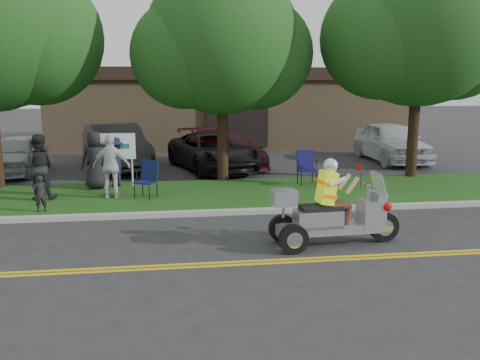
{
  "coord_description": "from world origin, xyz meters",
  "views": [
    {
      "loc": [
        -1.23,
        -9.27,
        3.26
      ],
      "look_at": [
        0.35,
        2.0,
        1.08
      ],
      "focal_mm": 38.0,
      "sensor_mm": 36.0,
      "label": 1
    }
  ],
  "objects": [
    {
      "name": "tree_mid",
      "position": [
        0.55,
        7.23,
        4.43
      ],
      "size": [
        5.88,
        4.8,
        7.05
      ],
      "color": "#332114",
      "rests_on": "ground"
    },
    {
      "name": "lawn_chair_b",
      "position": [
        3.02,
        6.07,
        0.7
      ],
      "size": [
        0.57,
        0.59,
        1.06
      ],
      "rotation": [
        0.0,
        0.0,
        0.01
      ],
      "color": "black",
      "rests_on": "grass_verge"
    },
    {
      "name": "grass_verge",
      "position": [
        0.0,
        5.2,
        0.06
      ],
      "size": [
        60.0,
        4.0,
        0.1
      ],
      "primitive_type": "cube",
      "color": "#244913",
      "rests_on": "ground"
    },
    {
      "name": "lawn_chair_a",
      "position": [
        -1.86,
        4.93,
        0.68
      ],
      "size": [
        0.73,
        0.74,
        1.02
      ],
      "rotation": [
        0.0,
        0.0,
        -0.5
      ],
      "color": "black",
      "rests_on": "grass_verge"
    },
    {
      "name": "parked_car_far_left",
      "position": [
        -6.76,
        9.99,
        0.7
      ],
      "size": [
        1.68,
        4.12,
        1.4
      ],
      "primitive_type": "imported",
      "rotation": [
        0.0,
        0.0,
        0.01
      ],
      "color": "#AEB1B5",
      "rests_on": "ground"
    },
    {
      "name": "spectator_chair_b",
      "position": [
        -3.46,
        6.29,
        0.98
      ],
      "size": [
        0.92,
        0.66,
        1.74
      ],
      "primitive_type": "imported",
      "rotation": [
        0.0,
        0.0,
        3.27
      ],
      "color": "black",
      "rests_on": "grass_verge"
    },
    {
      "name": "commercial_building",
      "position": [
        2.0,
        18.98,
        2.01
      ],
      "size": [
        18.0,
        8.2,
        4.0
      ],
      "color": "#9E7F5B",
      "rests_on": "ground"
    },
    {
      "name": "centerline_near",
      "position": [
        0.0,
        -0.58,
        0.01
      ],
      "size": [
        60.0,
        0.1,
        0.01
      ],
      "primitive_type": "cube",
      "color": "gold",
      "rests_on": "ground"
    },
    {
      "name": "curb",
      "position": [
        0.0,
        3.05,
        0.06
      ],
      "size": [
        60.0,
        0.25,
        0.12
      ],
      "primitive_type": "cube",
      "color": "#A8A89E",
      "rests_on": "ground"
    },
    {
      "name": "spectator_chair_a",
      "position": [
        -2.9,
        6.59,
        0.87
      ],
      "size": [
        1.12,
        0.86,
        1.53
      ],
      "primitive_type": "imported",
      "rotation": [
        0.0,
        0.0,
        3.48
      ],
      "color": "#151A3A",
      "rests_on": "grass_verge"
    },
    {
      "name": "tree_right",
      "position": [
        7.06,
        7.03,
        5.03
      ],
      "size": [
        6.86,
        5.6,
        8.07
      ],
      "color": "#332114",
      "rests_on": "ground"
    },
    {
      "name": "business_sign",
      "position": [
        -2.9,
        6.6,
        1.26
      ],
      "size": [
        1.25,
        0.06,
        1.75
      ],
      "color": "silver",
      "rests_on": "ground"
    },
    {
      "name": "spectator_adult_mid",
      "position": [
        -4.78,
        5.03,
        1.0
      ],
      "size": [
        0.9,
        0.72,
        1.8
      ],
      "primitive_type": "imported",
      "rotation": [
        0.0,
        0.0,
        3.1
      ],
      "color": "black",
      "rests_on": "grass_verge"
    },
    {
      "name": "centerline_far",
      "position": [
        0.0,
        -0.42,
        0.01
      ],
      "size": [
        60.0,
        0.1,
        0.01
      ],
      "primitive_type": "cube",
      "color": "gold",
      "rests_on": "ground"
    },
    {
      "name": "parked_car_right",
      "position": [
        0.8,
        10.47,
        0.71
      ],
      "size": [
        3.69,
        5.32,
        1.43
      ],
      "primitive_type": "imported",
      "rotation": [
        0.0,
        0.0,
        0.38
      ],
      "color": "#57141E",
      "rests_on": "ground"
    },
    {
      "name": "ground",
      "position": [
        0.0,
        0.0,
        0.0
      ],
      "size": [
        120.0,
        120.0,
        0.0
      ],
      "primitive_type": "plane",
      "color": "#28282B",
      "rests_on": "ground"
    },
    {
      "name": "parked_car_far_right",
      "position": [
        8.0,
        10.89,
        0.84
      ],
      "size": [
        2.07,
        4.94,
        1.67
      ],
      "primitive_type": "imported",
      "rotation": [
        0.0,
        0.0,
        -0.02
      ],
      "color": "silver",
      "rests_on": "ground"
    },
    {
      "name": "trike_scooter",
      "position": [
        1.97,
        0.33,
        0.63
      ],
      "size": [
        2.74,
        0.94,
        1.8
      ],
      "rotation": [
        0.0,
        0.0,
        0.06
      ],
      "color": "black",
      "rests_on": "ground"
    },
    {
      "name": "parked_car_mid",
      "position": [
        0.4,
        9.74,
        0.71
      ],
      "size": [
        3.62,
        5.52,
        1.41
      ],
      "primitive_type": "imported",
      "rotation": [
        0.0,
        0.0,
        0.27
      ],
      "color": "black",
      "rests_on": "ground"
    },
    {
      "name": "child_left",
      "position": [
        -4.44,
        3.59,
        0.57
      ],
      "size": [
        0.4,
        0.34,
        0.92
      ],
      "primitive_type": "imported",
      "rotation": [
        0.0,
        0.0,
        3.55
      ],
      "color": "black",
      "rests_on": "grass_verge"
    },
    {
      "name": "spectator_adult_right",
      "position": [
        -2.83,
        4.94,
        1.0
      ],
      "size": [
        1.11,
        0.64,
        1.78
      ],
      "primitive_type": "imported",
      "rotation": [
        0.0,
        0.0,
        2.94
      ],
      "color": "silver",
      "rests_on": "grass_verge"
    },
    {
      "name": "parked_car_left",
      "position": [
        -3.29,
        10.6,
        0.86
      ],
      "size": [
        3.25,
        5.5,
        1.71
      ],
      "primitive_type": "imported",
      "rotation": [
        0.0,
        0.0,
        0.29
      ],
      "color": "#2B2B2D",
      "rests_on": "ground"
    }
  ]
}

